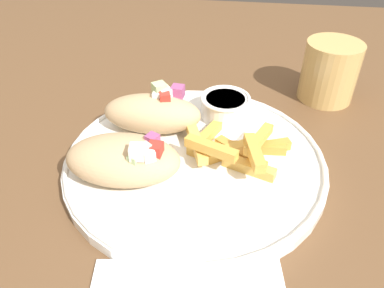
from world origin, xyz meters
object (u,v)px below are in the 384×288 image
(plate, at_px, (192,160))
(fries_pile, at_px, (235,148))
(pita_sandwich_near, at_px, (124,159))
(pita_sandwich_far, at_px, (153,111))
(sauce_ramekin, at_px, (225,105))
(water_glass, at_px, (329,74))

(plate, relative_size, fries_pile, 2.40)
(pita_sandwich_near, distance_m, fries_pile, 0.13)
(fries_pile, bearing_deg, pita_sandwich_far, 156.86)
(plate, xyz_separation_m, sauce_ramekin, (0.03, 0.09, 0.02))
(sauce_ramekin, xyz_separation_m, water_glass, (0.15, 0.10, 0.01))
(plate, bearing_deg, fries_pile, 8.36)
(plate, xyz_separation_m, fries_pile, (0.05, 0.01, 0.02))
(pita_sandwich_near, relative_size, pita_sandwich_far, 1.02)
(pita_sandwich_near, distance_m, water_glass, 0.35)
(sauce_ramekin, relative_size, water_glass, 0.77)
(plate, relative_size, water_glass, 3.50)
(fries_pile, xyz_separation_m, water_glass, (0.13, 0.19, 0.01))
(pita_sandwich_far, distance_m, sauce_ramekin, 0.10)
(pita_sandwich_near, relative_size, fries_pile, 1.00)
(plate, bearing_deg, pita_sandwich_far, 136.94)
(pita_sandwich_near, height_order, fries_pile, pita_sandwich_near)
(pita_sandwich_far, height_order, sauce_ramekin, pita_sandwich_far)
(pita_sandwich_far, relative_size, water_glass, 1.43)
(plate, xyz_separation_m, pita_sandwich_far, (-0.06, 0.05, 0.03))
(fries_pile, height_order, sauce_ramekin, fries_pile)
(plate, height_order, sauce_ramekin, sauce_ramekin)
(pita_sandwich_near, height_order, sauce_ramekin, pita_sandwich_near)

